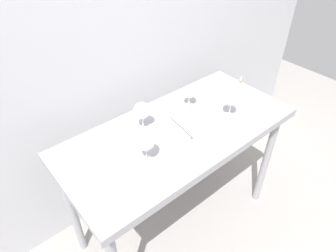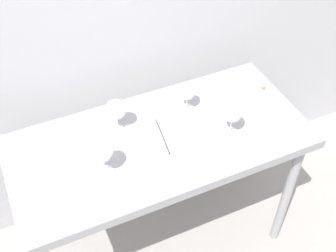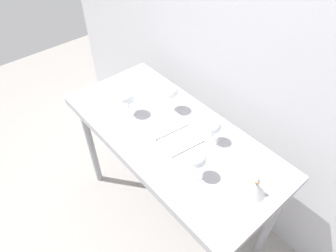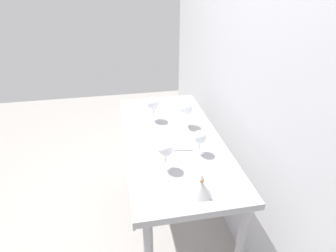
% 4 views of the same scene
% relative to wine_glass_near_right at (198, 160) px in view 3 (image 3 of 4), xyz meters
% --- Properties ---
extents(ground_plane, '(6.00, 6.00, 0.00)m').
position_rel_wine_glass_near_right_xyz_m(ground_plane, '(-0.32, 0.11, -1.02)').
color(ground_plane, '#9B9690').
extents(back_wall, '(3.80, 0.04, 2.60)m').
position_rel_wine_glass_near_right_xyz_m(back_wall, '(-0.32, 0.60, 0.28)').
color(back_wall, '#BBBBC0').
rests_on(back_wall, ground_plane).
extents(steel_counter, '(1.40, 0.65, 0.90)m').
position_rel_wine_glass_near_right_xyz_m(steel_counter, '(-0.32, 0.10, -0.23)').
color(steel_counter, '#97979C').
rests_on(steel_counter, ground_plane).
extents(wine_glass_near_right, '(0.08, 0.08, 0.17)m').
position_rel_wine_glass_near_right_xyz_m(wine_glass_near_right, '(0.00, 0.00, 0.00)').
color(wine_glass_near_right, white).
rests_on(wine_glass_near_right, steel_counter).
extents(wine_glass_far_right, '(0.08, 0.08, 0.15)m').
position_rel_wine_glass_near_right_xyz_m(wine_glass_far_right, '(-0.11, 0.23, -0.02)').
color(wine_glass_far_right, white).
rests_on(wine_glass_far_right, steel_counter).
extents(wine_glass_near_left, '(0.09, 0.09, 0.18)m').
position_rel_wine_glass_near_right_xyz_m(wine_glass_near_left, '(-0.61, 0.02, 0.01)').
color(wine_glass_near_left, white).
rests_on(wine_glass_near_left, steel_counter).
extents(wine_glass_far_left, '(0.09, 0.09, 0.18)m').
position_rel_wine_glass_near_right_xyz_m(wine_glass_far_left, '(-0.47, 0.23, 0.01)').
color(wine_glass_far_left, white).
rests_on(wine_glass_far_left, steel_counter).
extents(open_notebook, '(0.33, 0.27, 0.01)m').
position_rel_wine_glass_near_right_xyz_m(open_notebook, '(-0.30, 0.11, -0.12)').
color(open_notebook, white).
rests_on(open_notebook, steel_counter).
extents(tasting_sheet_upper, '(0.24, 0.26, 0.00)m').
position_rel_wine_glass_near_right_xyz_m(tasting_sheet_upper, '(-0.71, 0.25, -0.12)').
color(tasting_sheet_upper, white).
rests_on(tasting_sheet_upper, steel_counter).
extents(decanter_funnel, '(0.11, 0.11, 0.13)m').
position_rel_wine_glass_near_right_xyz_m(decanter_funnel, '(0.26, 0.14, -0.08)').
color(decanter_funnel, silver).
rests_on(decanter_funnel, steel_counter).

